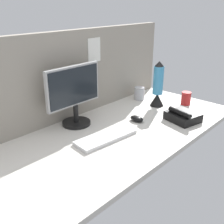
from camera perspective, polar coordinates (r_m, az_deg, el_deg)
ground_plane at (r=162.66cm, az=-0.06°, el=-4.79°), size 180.00×80.00×3.00cm
cubicle_wall_back at (r=178.13cm, az=-8.99°, el=7.63°), size 180.00×5.50×56.41cm
monitor at (r=166.88cm, az=-8.00°, el=3.94°), size 39.29×18.00×37.57cm
keyboard at (r=154.39cm, az=-1.28°, el=-5.33°), size 38.17×16.83×2.00cm
mouse at (r=176.88cm, az=5.25°, el=-1.40°), size 5.70×9.66×3.40cm
mug_red_plastic at (r=210.98cm, az=15.36°, el=2.80°), size 7.05×7.05×9.81cm
mug_steel at (r=215.60cm, az=5.78°, el=3.94°), size 8.00×8.00×9.88cm
lava_lamp at (r=201.39cm, az=9.66°, el=5.13°), size 10.26×10.26×33.57cm
desk_phone at (r=181.88cm, az=14.67°, el=-0.88°), size 20.88×22.37×8.80cm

